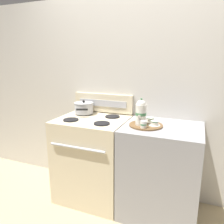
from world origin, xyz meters
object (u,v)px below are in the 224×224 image
object	(u,v)px
saucepan	(84,108)
teacup_left	(150,120)
serving_tray	(146,125)
teacup_right	(154,123)
stove	(93,158)
teapot	(141,112)
creamer_jug	(143,124)

from	to	relation	value
saucepan	teacup_left	bearing A→B (deg)	-6.15
serving_tray	teacup_right	bearing A→B (deg)	-3.69
stove	teacup_left	size ratio (longest dim) A/B	8.66
stove	teacup_left	distance (m)	0.79
stove	serving_tray	bearing A→B (deg)	-3.72
teapot	teacup_right	bearing A→B (deg)	11.72
stove	serving_tray	world-z (taller)	serving_tray
serving_tray	teapot	size ratio (longest dim) A/B	1.24
stove	creamer_jug	bearing A→B (deg)	-13.97
teacup_left	stove	bearing A→B (deg)	-174.92
serving_tray	creamer_jug	size ratio (longest dim) A/B	4.82
saucepan	creamer_jug	xyz separation A→B (m)	(0.76, -0.29, -0.03)
stove	teacup_right	bearing A→B (deg)	-3.72
teacup_left	teacup_right	bearing A→B (deg)	-58.19
stove	teapot	world-z (taller)	teapot
serving_tray	teacup_right	xyz separation A→B (m)	(0.08, -0.01, 0.03)
teapot	creamer_jug	size ratio (longest dim) A/B	3.89
saucepan	serving_tray	distance (m)	0.79
teapot	stove	bearing A→B (deg)	172.71
teacup_left	creamer_jug	bearing A→B (deg)	-95.27
teapot	teacup_right	xyz separation A→B (m)	(0.13, 0.03, -0.10)
teacup_right	teapot	bearing A→B (deg)	-168.28
teacup_left	serving_tray	bearing A→B (deg)	-102.70
stove	teacup_right	xyz separation A→B (m)	(0.67, -0.04, 0.49)
teapot	serving_tray	bearing A→B (deg)	35.20
serving_tray	teacup_right	size ratio (longest dim) A/B	2.96
saucepan	teacup_left	size ratio (longest dim) A/B	2.75
saucepan	teapot	xyz separation A→B (m)	(0.72, -0.21, 0.06)
saucepan	teapot	distance (m)	0.75
creamer_jug	saucepan	bearing A→B (deg)	159.54
saucepan	teacup_right	distance (m)	0.86
saucepan	teacup_left	xyz separation A→B (m)	(0.78, -0.08, -0.04)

